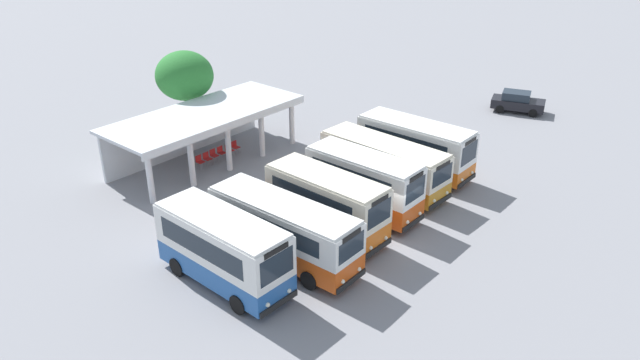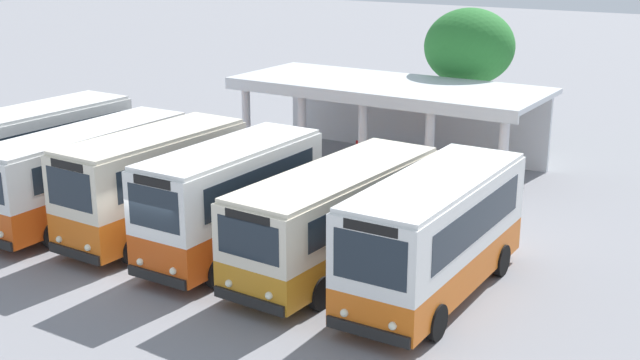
% 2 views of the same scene
% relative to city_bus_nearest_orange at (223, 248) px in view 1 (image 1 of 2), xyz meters
% --- Properties ---
extents(ground_plane, '(180.00, 180.00, 0.00)m').
position_rel_city_bus_nearest_orange_xyz_m(ground_plane, '(8.71, -3.12, -1.85)').
color(ground_plane, gray).
extents(city_bus_nearest_orange, '(2.47, 6.90, 3.36)m').
position_rel_city_bus_nearest_orange_xyz_m(city_bus_nearest_orange, '(0.00, 0.00, 0.00)').
color(city_bus_nearest_orange, black).
rests_on(city_bus_nearest_orange, ground).
extents(city_bus_second_in_row, '(2.43, 8.08, 3.08)m').
position_rel_city_bus_nearest_orange_xyz_m(city_bus_second_in_row, '(3.09, -0.72, -0.14)').
color(city_bus_second_in_row, black).
rests_on(city_bus_second_in_row, ground).
extents(city_bus_middle_cream, '(2.38, 6.68, 3.36)m').
position_rel_city_bus_nearest_orange_xyz_m(city_bus_middle_cream, '(6.17, -0.77, -0.00)').
color(city_bus_middle_cream, black).
rests_on(city_bus_middle_cream, ground).
extents(city_bus_fourth_amber, '(2.26, 6.60, 3.38)m').
position_rel_city_bus_nearest_orange_xyz_m(city_bus_fourth_amber, '(9.26, -0.77, 0.01)').
color(city_bus_fourth_amber, black).
rests_on(city_bus_fourth_amber, ground).
extents(city_bus_fifth_blue, '(2.64, 8.06, 2.94)m').
position_rel_city_bus_nearest_orange_xyz_m(city_bus_fifth_blue, '(12.34, 0.06, -0.20)').
color(city_bus_fifth_blue, black).
rests_on(city_bus_fifth_blue, ground).
extents(city_bus_far_end_green, '(2.46, 7.37, 3.27)m').
position_rel_city_bus_nearest_orange_xyz_m(city_bus_far_end_green, '(15.43, -0.11, -0.04)').
color(city_bus_far_end_green, black).
rests_on(city_bus_far_end_green, ground).
extents(parked_car_flank, '(2.96, 4.35, 1.62)m').
position_rel_city_bus_nearest_orange_xyz_m(parked_car_flank, '(30.19, -0.26, -1.02)').
color(parked_car_flank, black).
rests_on(parked_car_flank, ground).
extents(terminal_canopy, '(12.87, 5.15, 3.40)m').
position_rel_city_bus_nearest_orange_xyz_m(terminal_canopy, '(8.19, 11.43, 0.73)').
color(terminal_canopy, silver).
rests_on(terminal_canopy, ground).
extents(waiting_chair_end_by_column, '(0.44, 0.44, 0.86)m').
position_rel_city_bus_nearest_orange_xyz_m(waiting_chair_end_by_column, '(7.12, 10.48, -1.33)').
color(waiting_chair_end_by_column, slate).
rests_on(waiting_chair_end_by_column, ground).
extents(waiting_chair_second_from_end, '(0.44, 0.44, 0.86)m').
position_rel_city_bus_nearest_orange_xyz_m(waiting_chair_second_from_end, '(7.73, 10.50, -1.33)').
color(waiting_chair_second_from_end, slate).
rests_on(waiting_chair_second_from_end, ground).
extents(waiting_chair_middle_seat, '(0.44, 0.44, 0.86)m').
position_rel_city_bus_nearest_orange_xyz_m(waiting_chair_middle_seat, '(8.34, 10.57, -1.33)').
color(waiting_chair_middle_seat, slate).
rests_on(waiting_chair_middle_seat, ground).
extents(waiting_chair_fourth_seat, '(0.44, 0.44, 0.86)m').
position_rel_city_bus_nearest_orange_xyz_m(waiting_chair_fourth_seat, '(8.95, 10.55, -1.33)').
color(waiting_chair_fourth_seat, slate).
rests_on(waiting_chair_fourth_seat, ground).
extents(waiting_chair_fifth_seat, '(0.44, 0.44, 0.86)m').
position_rel_city_bus_nearest_orange_xyz_m(waiting_chair_fifth_seat, '(9.56, 10.46, -1.33)').
color(waiting_chair_fifth_seat, slate).
rests_on(waiting_chair_fifth_seat, ground).
extents(waiting_chair_far_end_seat, '(0.44, 0.44, 0.86)m').
position_rel_city_bus_nearest_orange_xyz_m(waiting_chair_far_end_seat, '(10.17, 10.54, -1.33)').
color(waiting_chair_far_end_seat, slate).
rests_on(waiting_chair_far_end_seat, ground).
extents(roadside_tree_behind_canopy, '(3.93, 3.93, 6.21)m').
position_rel_city_bus_nearest_orange_xyz_m(roadside_tree_behind_canopy, '(9.98, 15.03, 2.67)').
color(roadside_tree_behind_canopy, brown).
rests_on(roadside_tree_behind_canopy, ground).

